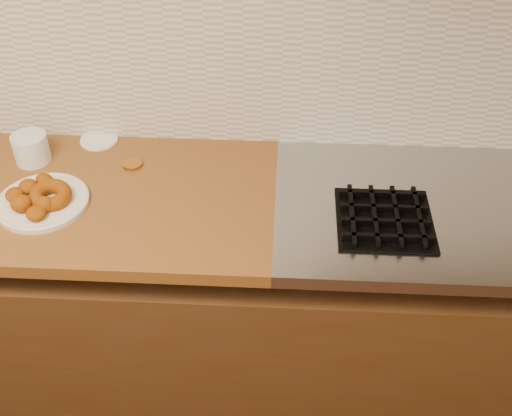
# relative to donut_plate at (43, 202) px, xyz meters

# --- Properties ---
(base_cabinet) EXTENTS (3.60, 0.60, 0.77)m
(base_cabinet) POSITION_rel_donut_plate_xyz_m (0.15, 0.06, -0.52)
(base_cabinet) COLOR #4C301C
(base_cabinet) RESTS_ON floor
(stovetop) EXTENTS (1.30, 0.62, 0.04)m
(stovetop) POSITION_rel_donut_plate_xyz_m (1.30, 0.06, -0.03)
(stovetop) COLOR #9EA0A5
(stovetop) RESTS_ON base_cabinet
(backsplash) EXTENTS (3.60, 0.02, 0.60)m
(backsplash) POSITION_rel_donut_plate_xyz_m (0.15, 0.36, 0.29)
(backsplash) COLOR silver
(backsplash) RESTS_ON wall_back
(burner_grates) EXTENTS (0.91, 0.26, 0.03)m
(burner_grates) POSITION_rel_donut_plate_xyz_m (1.28, -0.02, 0.00)
(burner_grates) COLOR black
(burner_grates) RESTS_ON stovetop
(donut_plate) EXTENTS (0.26, 0.26, 0.01)m
(donut_plate) POSITION_rel_donut_plate_xyz_m (0.00, 0.00, 0.00)
(donut_plate) COLOR silver
(donut_plate) RESTS_ON butcher_block
(ring_donut) EXTENTS (0.17, 0.17, 0.05)m
(ring_donut) POSITION_rel_donut_plate_xyz_m (0.03, -0.00, 0.03)
(ring_donut) COLOR #924002
(ring_donut) RESTS_ON donut_plate
(fried_dough_chunks) EXTENTS (0.15, 0.21, 0.05)m
(fried_dough_chunks) POSITION_rel_donut_plate_xyz_m (-0.02, -0.01, 0.03)
(fried_dough_chunks) COLOR #924002
(fried_dough_chunks) RESTS_ON donut_plate
(plastic_tub) EXTENTS (0.13, 0.13, 0.09)m
(plastic_tub) POSITION_rel_donut_plate_xyz_m (-0.09, 0.21, 0.04)
(plastic_tub) COLOR white
(plastic_tub) RESTS_ON butcher_block
(tub_lid) EXTENTS (0.15, 0.15, 0.01)m
(tub_lid) POSITION_rel_donut_plate_xyz_m (0.08, 0.32, -0.00)
(tub_lid) COLOR white
(tub_lid) RESTS_ON butcher_block
(brass_jar_lid) EXTENTS (0.06, 0.06, 0.01)m
(brass_jar_lid) POSITION_rel_donut_plate_xyz_m (0.21, 0.20, -0.00)
(brass_jar_lid) COLOR #A96F24
(brass_jar_lid) RESTS_ON butcher_block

